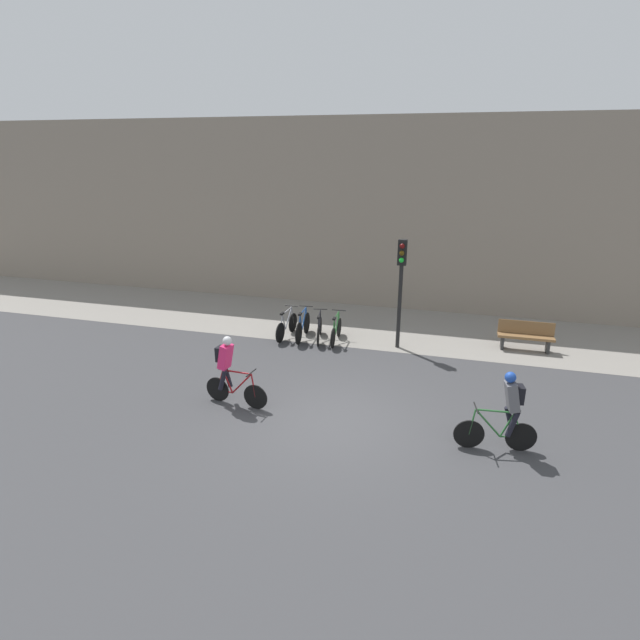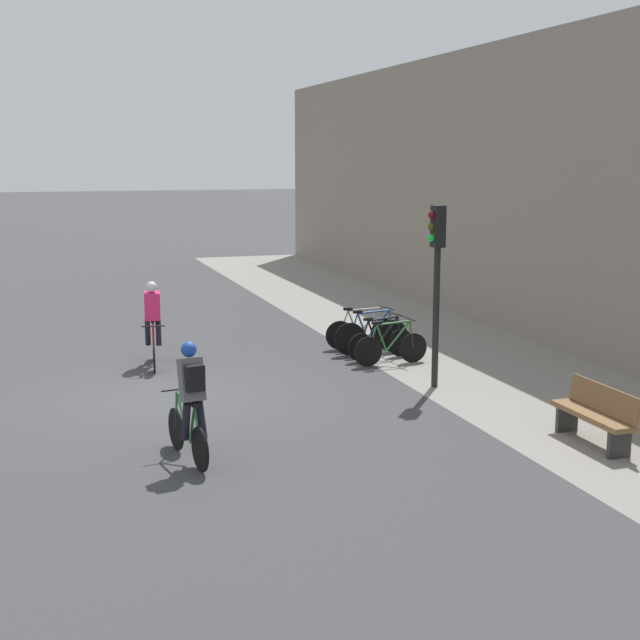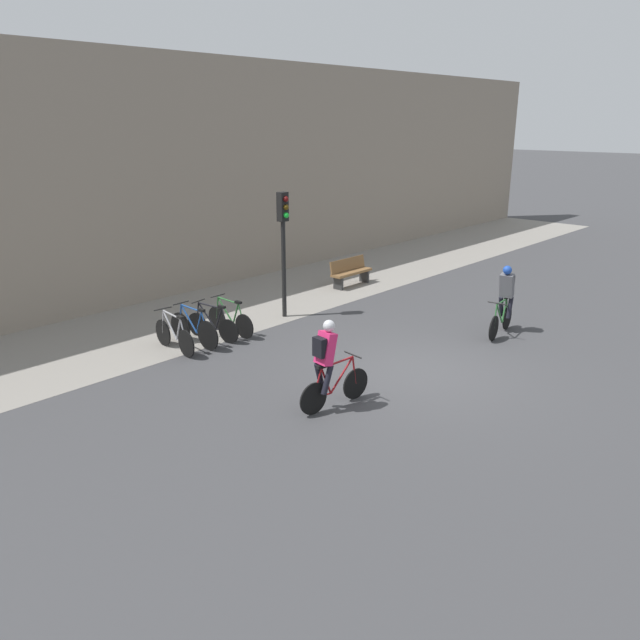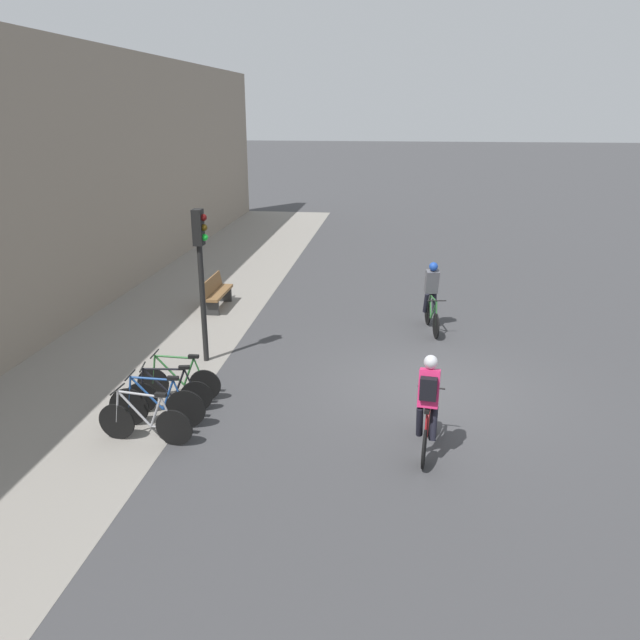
# 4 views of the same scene
# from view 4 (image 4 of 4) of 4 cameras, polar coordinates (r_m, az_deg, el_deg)

# --- Properties ---
(ground) EXTENTS (200.00, 200.00, 0.00)m
(ground) POSITION_cam_4_polar(r_m,az_deg,el_deg) (12.92, 10.02, -6.13)
(ground) COLOR #3D3D3F
(kerb_strip) EXTENTS (44.00, 4.50, 0.01)m
(kerb_strip) POSITION_cam_4_polar(r_m,az_deg,el_deg) (14.22, -18.34, -4.44)
(kerb_strip) COLOR gray
(kerb_strip) RESTS_ON ground
(cyclist_pink) EXTENTS (1.67, 0.50, 1.75)m
(cyclist_pink) POSITION_cam_4_polar(r_m,az_deg,el_deg) (10.13, 9.86, -7.48)
(cyclist_pink) COLOR black
(cyclist_pink) RESTS_ON ground
(cyclist_grey) EXTENTS (1.66, 0.53, 1.76)m
(cyclist_grey) POSITION_cam_4_polar(r_m,az_deg,el_deg) (16.02, 10.18, 2.42)
(cyclist_grey) COLOR black
(cyclist_grey) RESTS_ON ground
(parked_bike_0) EXTENTS (0.46, 1.69, 0.96)m
(parked_bike_0) POSITION_cam_4_polar(r_m,az_deg,el_deg) (11.01, -15.71, -8.89)
(parked_bike_0) COLOR black
(parked_bike_0) RESTS_ON ground
(parked_bike_1) EXTENTS (0.46, 1.74, 0.99)m
(parked_bike_1) POSITION_cam_4_polar(r_m,az_deg,el_deg) (11.46, -14.67, -7.53)
(parked_bike_1) COLOR black
(parked_bike_1) RESTS_ON ground
(parked_bike_2) EXTENTS (0.48, 1.59, 0.94)m
(parked_bike_2) POSITION_cam_4_polar(r_m,az_deg,el_deg) (11.94, -13.67, -6.53)
(parked_bike_2) COLOR black
(parked_bike_2) RESTS_ON ground
(parked_bike_3) EXTENTS (0.46, 1.65, 0.95)m
(parked_bike_3) POSITION_cam_4_polar(r_m,az_deg,el_deg) (12.41, -12.78, -5.43)
(parked_bike_3) COLOR black
(parked_bike_3) RESTS_ON ground
(traffic_light_pole) EXTENTS (0.26, 0.30, 3.39)m
(traffic_light_pole) POSITION_cam_4_polar(r_m,az_deg,el_deg) (13.57, -10.86, 5.60)
(traffic_light_pole) COLOR black
(traffic_light_pole) RESTS_ON ground
(bench) EXTENTS (1.64, 0.44, 0.89)m
(bench) POSITION_cam_4_polar(r_m,az_deg,el_deg) (17.82, -9.41, 2.53)
(bench) COLOR brown
(bench) RESTS_ON ground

